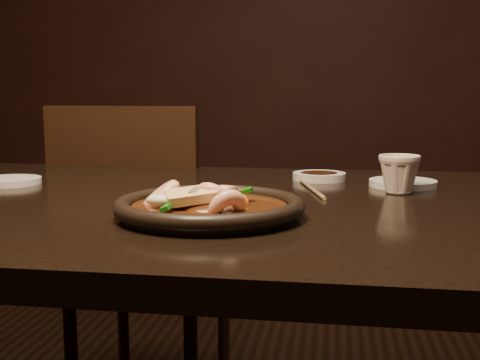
# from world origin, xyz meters

# --- Properties ---
(wall_back) EXTENTS (5.00, 0.02, 2.80)m
(wall_back) POSITION_xyz_m (0.00, 3.00, 1.40)
(wall_back) COLOR black
(wall_back) RESTS_ON floor
(table) EXTENTS (1.60, 0.90, 0.75)m
(table) POSITION_xyz_m (0.00, 0.00, 0.67)
(table) COLOR black
(table) RESTS_ON floor
(chair) EXTENTS (0.45, 0.45, 0.90)m
(chair) POSITION_xyz_m (-0.29, 0.56, 0.49)
(chair) COLOR black
(chair) RESTS_ON floor
(plate) EXTENTS (0.28, 0.28, 0.03)m
(plate) POSITION_xyz_m (0.06, -0.16, 0.76)
(plate) COLOR black
(plate) RESTS_ON table
(stirfry) EXTENTS (0.18, 0.17, 0.06)m
(stirfry) POSITION_xyz_m (0.06, -0.16, 0.77)
(stirfry) COLOR #3A1B0A
(stirfry) RESTS_ON plate
(soy_dish) EXTENTS (0.11, 0.11, 0.02)m
(soy_dish) POSITION_xyz_m (0.21, 0.26, 0.76)
(soy_dish) COLOR silver
(soy_dish) RESTS_ON table
(saucer_left) EXTENTS (0.13, 0.13, 0.01)m
(saucer_left) POSITION_xyz_m (-0.41, 0.10, 0.76)
(saucer_left) COLOR silver
(saucer_left) RESTS_ON table
(saucer_right) EXTENTS (0.13, 0.13, 0.01)m
(saucer_right) POSITION_xyz_m (0.37, 0.19, 0.76)
(saucer_right) COLOR silver
(saucer_right) RESTS_ON table
(tea_cup) EXTENTS (0.10, 0.09, 0.08)m
(tea_cup) POSITION_xyz_m (0.35, 0.11, 0.79)
(tea_cup) COLOR beige
(tea_cup) RESTS_ON table
(chopsticks) EXTENTS (0.07, 0.24, 0.01)m
(chopsticks) POSITION_xyz_m (0.19, 0.13, 0.75)
(chopsticks) COLOR tan
(chopsticks) RESTS_ON table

